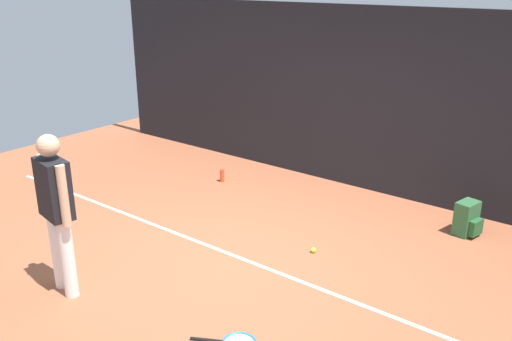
{
  "coord_description": "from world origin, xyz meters",
  "views": [
    {
      "loc": [
        3.57,
        -4.25,
        3.13
      ],
      "look_at": [
        0.0,
        0.4,
        1.0
      ],
      "focal_mm": 38.19,
      "sensor_mm": 36.0,
      "label": 1
    }
  ],
  "objects_px": {
    "tennis_player": "(56,206)",
    "water_bottle": "(222,176)",
    "tennis_ball_near_player": "(313,250)",
    "backpack": "(467,219)"
  },
  "relations": [
    {
      "from": "backpack",
      "to": "tennis_ball_near_player",
      "type": "xyz_separation_m",
      "value": [
        -1.28,
        -1.6,
        -0.18
      ]
    },
    {
      "from": "tennis_player",
      "to": "water_bottle",
      "type": "distance_m",
      "value": 3.58
    },
    {
      "from": "tennis_player",
      "to": "tennis_ball_near_player",
      "type": "relative_size",
      "value": 25.76
    },
    {
      "from": "tennis_ball_near_player",
      "to": "water_bottle",
      "type": "bearing_deg",
      "value": 154.97
    },
    {
      "from": "tennis_player",
      "to": "tennis_ball_near_player",
      "type": "xyz_separation_m",
      "value": [
        1.61,
        2.27,
        -0.93
      ]
    },
    {
      "from": "water_bottle",
      "to": "tennis_ball_near_player",
      "type": "bearing_deg",
      "value": -25.03
    },
    {
      "from": "tennis_player",
      "to": "water_bottle",
      "type": "bearing_deg",
      "value": -66.36
    },
    {
      "from": "tennis_ball_near_player",
      "to": "tennis_player",
      "type": "bearing_deg",
      "value": -125.4
    },
    {
      "from": "backpack",
      "to": "water_bottle",
      "type": "height_order",
      "value": "backpack"
    },
    {
      "from": "backpack",
      "to": "tennis_ball_near_player",
      "type": "relative_size",
      "value": 6.67
    }
  ]
}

